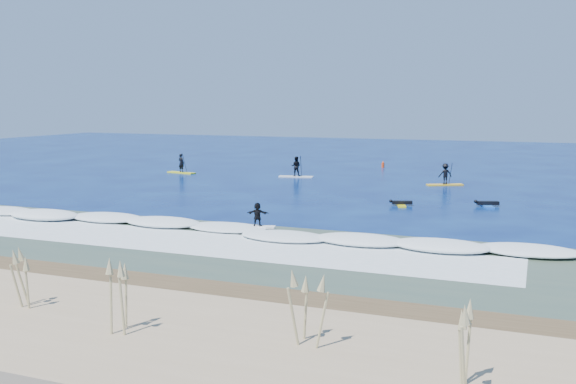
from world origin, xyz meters
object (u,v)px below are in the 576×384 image
at_px(prone_paddler_near, 401,204).
at_px(prone_paddler_far, 487,204).
at_px(marker_buoy, 383,165).
at_px(sup_paddler_center, 296,168).
at_px(sup_paddler_right, 445,175).
at_px(wave_surfer, 257,216).
at_px(sup_paddler_left, 181,166).

xyz_separation_m(prone_paddler_near, prone_paddler_far, (5.56, 1.89, 0.01)).
bearing_deg(marker_buoy, prone_paddler_far, -61.23).
bearing_deg(prone_paddler_far, sup_paddler_center, 39.38).
height_order(sup_paddler_center, sup_paddler_right, sup_paddler_center).
bearing_deg(sup_paddler_center, wave_surfer, -84.63).
height_order(sup_paddler_right, prone_paddler_near, sup_paddler_right).
bearing_deg(sup_paddler_left, sup_paddler_right, 12.46).
distance_m(sup_paddler_left, prone_paddler_near, 27.52).
xyz_separation_m(sup_paddler_right, wave_surfer, (-7.09, -23.66, -0.04)).
bearing_deg(sup_paddler_left, prone_paddler_near, -13.81).
height_order(wave_surfer, marker_buoy, wave_surfer).
bearing_deg(prone_paddler_far, sup_paddler_right, 3.11).
bearing_deg(prone_paddler_near, sup_paddler_center, 25.70).
xyz_separation_m(sup_paddler_center, prone_paddler_far, (18.27, -11.17, -0.70)).
xyz_separation_m(sup_paddler_left, sup_paddler_right, (26.04, 0.05, 0.15)).
bearing_deg(sup_paddler_right, sup_paddler_center, 148.35).
distance_m(sup_paddler_center, prone_paddler_far, 21.43).
bearing_deg(sup_paddler_center, sup_paddler_left, 173.98).
xyz_separation_m(prone_paddler_far, wave_surfer, (-11.31, -13.37, 0.66)).
height_order(sup_paddler_center, prone_paddler_far, sup_paddler_center).
xyz_separation_m(sup_paddler_right, prone_paddler_far, (4.22, -10.29, -0.70)).
bearing_deg(sup_paddler_center, prone_paddler_far, -41.90).
bearing_deg(sup_paddler_center, prone_paddler_near, -56.23).
distance_m(prone_paddler_near, prone_paddler_far, 5.87).
distance_m(sup_paddler_right, marker_buoy, 15.09).
bearing_deg(wave_surfer, sup_paddler_center, 92.43).
height_order(prone_paddler_far, marker_buoy, marker_buoy).
relative_size(sup_paddler_left, prone_paddler_near, 1.60).
xyz_separation_m(sup_paddler_center, wave_surfer, (6.96, -24.54, -0.04)).
bearing_deg(sup_paddler_right, prone_paddler_near, -124.36).
xyz_separation_m(sup_paddler_right, marker_buoy, (-8.33, 12.57, -0.52)).
bearing_deg(sup_paddler_left, sup_paddler_center, 16.79).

